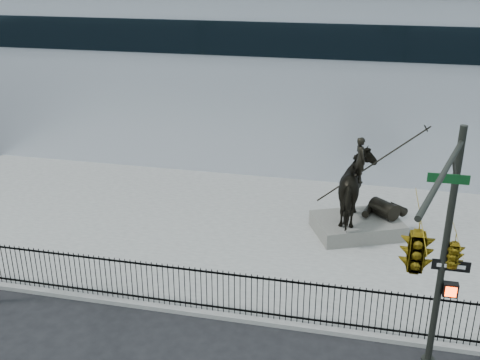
# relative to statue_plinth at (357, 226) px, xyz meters

# --- Properties ---
(ground) EXTENTS (120.00, 120.00, 0.00)m
(ground) POSITION_rel_statue_plinth_xyz_m (-4.82, -7.72, -0.46)
(ground) COLOR black
(ground) RESTS_ON ground
(plaza) EXTENTS (30.00, 12.00, 0.15)m
(plaza) POSITION_rel_statue_plinth_xyz_m (-4.82, -0.72, -0.39)
(plaza) COLOR gray
(plaza) RESTS_ON ground
(building) EXTENTS (44.00, 14.00, 9.00)m
(building) POSITION_rel_statue_plinth_xyz_m (-4.82, 12.28, 4.04)
(building) COLOR silver
(building) RESTS_ON ground
(picket_fence) EXTENTS (22.10, 0.10, 1.50)m
(picket_fence) POSITION_rel_statue_plinth_xyz_m (-4.82, -6.47, 0.44)
(picket_fence) COLOR black
(picket_fence) RESTS_ON plaza
(statue_plinth) EXTENTS (3.98, 3.44, 0.63)m
(statue_plinth) POSITION_rel_statue_plinth_xyz_m (0.00, 0.00, 0.00)
(statue_plinth) COLOR #605D58
(statue_plinth) RESTS_ON plaza
(equestrian_statue) EXTENTS (3.96, 3.32, 3.63)m
(equestrian_statue) POSITION_rel_statue_plinth_xyz_m (0.06, 0.03, 1.63)
(equestrian_statue) COLOR black
(equestrian_statue) RESTS_ON statue_plinth
(traffic_signal_right) EXTENTS (2.17, 6.86, 7.00)m
(traffic_signal_right) POSITION_rel_statue_plinth_xyz_m (1.65, -9.72, 4.39)
(traffic_signal_right) COLOR black
(traffic_signal_right) RESTS_ON ground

